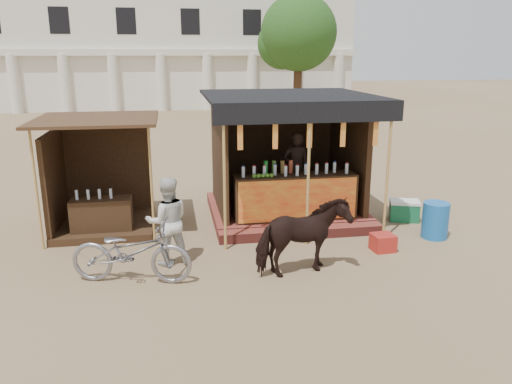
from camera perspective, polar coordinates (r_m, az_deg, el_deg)
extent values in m
plane|color=#846B4C|center=(8.33, 1.89, -10.25)|extent=(120.00, 120.00, 0.00)
cube|color=maroon|center=(11.68, 3.27, -2.00)|extent=(3.40, 2.80, 0.22)
cube|color=maroon|center=(10.26, 5.20, -4.62)|extent=(3.40, 0.35, 0.20)
cube|color=#392414|center=(10.62, 4.45, -0.51)|extent=(2.60, 0.55, 0.95)
cube|color=red|center=(10.36, 4.84, -0.94)|extent=(2.50, 0.02, 0.88)
cube|color=#392414|center=(12.54, 2.08, 5.64)|extent=(3.00, 0.12, 2.50)
cube|color=#392414|center=(11.10, -4.22, 4.31)|extent=(0.12, 2.50, 2.50)
cube|color=#392414|center=(11.77, 10.53, 4.73)|extent=(0.12, 2.50, 2.50)
cube|color=black|center=(10.98, 3.72, 10.94)|extent=(3.60, 3.60, 0.06)
cube|color=black|center=(9.28, 6.26, 8.93)|extent=(3.60, 0.06, 0.36)
cylinder|color=tan|center=(9.22, -3.63, 1.40)|extent=(0.06, 0.06, 2.75)
cylinder|color=tan|center=(9.52, 6.00, 1.79)|extent=(0.06, 0.06, 2.75)
cylinder|color=tan|center=(10.06, 14.82, 2.10)|extent=(0.06, 0.06, 2.75)
cube|color=red|center=(9.09, -1.82, 6.53)|extent=(0.10, 0.02, 0.55)
cube|color=red|center=(9.20, 2.22, 6.63)|extent=(0.10, 0.02, 0.55)
cube|color=red|center=(9.36, 6.14, 6.70)|extent=(0.10, 0.02, 0.55)
cube|color=red|center=(9.55, 9.92, 6.74)|extent=(0.10, 0.02, 0.55)
cube|color=red|center=(9.79, 13.54, 6.75)|extent=(0.10, 0.02, 0.55)
imported|color=black|center=(11.59, 4.59, 2.74)|extent=(0.67, 0.49, 1.69)
cube|color=#392414|center=(11.22, -16.75, -3.58)|extent=(2.00, 2.00, 0.15)
cube|color=#392414|center=(11.87, -16.60, 2.36)|extent=(1.90, 0.10, 2.10)
cube|color=#392414|center=(11.12, -22.00, 1.01)|extent=(0.10, 1.90, 2.10)
cube|color=#472D19|center=(10.62, -17.77, 7.92)|extent=(2.40, 2.40, 0.06)
cylinder|color=tan|center=(10.12, -23.80, 0.19)|extent=(0.05, 0.05, 2.35)
cylinder|color=tan|center=(9.81, -11.85, 0.75)|extent=(0.05, 0.05, 2.35)
cube|color=#392414|center=(10.65, -17.19, -2.80)|extent=(1.20, 0.50, 0.80)
imported|color=black|center=(8.38, 5.35, -5.23)|extent=(1.69, 1.07, 1.32)
imported|color=gray|center=(8.38, -14.07, -6.66)|extent=(2.09, 1.14, 1.04)
imported|color=beige|center=(8.88, -10.06, -3.31)|extent=(0.83, 0.68, 1.58)
cylinder|color=#165BA5|center=(10.75, 19.80, -3.05)|extent=(0.53, 0.53, 0.73)
cube|color=maroon|center=(9.82, 14.30, -5.61)|extent=(0.44, 0.41, 0.32)
cube|color=#16663D|center=(11.68, 16.56, -2.17)|extent=(0.72, 0.59, 0.40)
cube|color=white|center=(11.61, 16.65, -1.09)|extent=(0.75, 0.62, 0.06)
cube|color=silver|center=(37.35, -10.86, 15.84)|extent=(26.00, 7.00, 8.00)
cube|color=silver|center=(33.75, -10.92, 15.39)|extent=(26.00, 0.50, 0.40)
cylinder|color=silver|center=(35.09, -25.87, 11.04)|extent=(0.70, 0.70, 3.60)
cylinder|color=silver|center=(34.41, -20.99, 11.49)|extent=(0.70, 0.70, 3.60)
cylinder|color=silver|center=(33.97, -15.92, 11.88)|extent=(0.70, 0.70, 3.60)
cylinder|color=silver|center=(33.80, -10.75, 12.17)|extent=(0.70, 0.70, 3.60)
cylinder|color=silver|center=(33.89, -5.56, 12.37)|extent=(0.70, 0.70, 3.60)
cylinder|color=silver|center=(34.24, -0.42, 12.48)|extent=(0.70, 0.70, 3.60)
cylinder|color=silver|center=(34.85, 4.57, 12.48)|extent=(0.70, 0.70, 3.60)
cylinder|color=silver|center=(35.71, 9.35, 12.40)|extent=(0.70, 0.70, 3.60)
cylinder|color=#382314|center=(30.34, 4.78, 12.41)|extent=(0.50, 0.50, 4.00)
sphere|color=#2E551D|center=(30.32, 4.90, 17.70)|extent=(4.40, 4.40, 4.40)
sphere|color=#2E551D|center=(30.70, 3.07, 16.58)|extent=(2.99, 2.99, 2.99)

